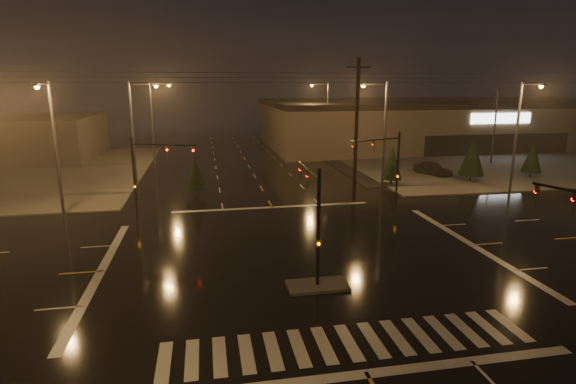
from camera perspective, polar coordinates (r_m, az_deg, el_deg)
name	(u,v)px	position (r m, az deg, el deg)	size (l,w,h in m)	color
ground	(301,257)	(26.39, 1.60, -8.26)	(140.00, 140.00, 0.00)	black
sidewalk_ne	(472,159)	(65.14, 22.36, 3.95)	(36.00, 36.00, 0.12)	#4D4A45
median_island	(317,285)	(22.79, 3.76, -11.75)	(3.00, 1.60, 0.15)	#4D4A45
crosswalk	(349,342)	(18.61, 7.74, -18.37)	(15.00, 2.60, 0.01)	beige
stop_bar_near	(367,374)	(17.05, 9.99, -21.79)	(16.00, 0.50, 0.01)	beige
stop_bar_far	(272,207)	(36.66, -2.01, -1.95)	(16.00, 0.50, 0.01)	beige
parking_lot	(516,160)	(66.40, 26.92, 3.64)	(50.00, 24.00, 0.08)	black
retail_building	(447,120)	(80.88, 19.51, 8.58)	(60.20, 28.30, 7.20)	#716751
signal_mast_median	(314,209)	(22.34, 3.32, -2.19)	(0.25, 4.59, 6.00)	black
signal_mast_ne	(389,160)	(37.59, 12.64, 4.03)	(4.84, 1.86, 6.00)	black
signal_mast_nw	(147,167)	(34.86, -17.49, 3.00)	(4.84, 1.86, 6.00)	black
streetlight_1	(136,130)	(42.55, -18.76, 7.46)	(2.77, 0.32, 10.00)	#38383A
streetlight_2	(154,117)	(58.38, -16.63, 9.09)	(2.77, 0.32, 10.00)	#38383A
streetlight_3	(382,128)	(43.35, 11.82, 7.99)	(2.77, 0.32, 10.00)	#38383A
streetlight_4	(326,114)	(62.26, 4.79, 9.84)	(2.77, 0.32, 10.00)	#38383A
streetlight_5	(54,141)	(36.96, -27.63, 5.81)	(0.32, 2.77, 10.00)	#38383A
streetlight_6	(519,131)	(44.60, 27.30, 6.93)	(0.32, 2.77, 10.00)	#38383A
utility_pole_1	(356,127)	(40.33, 8.68, 8.19)	(2.20, 0.32, 12.00)	black
conifer_0	(392,163)	(45.10, 13.08, 3.60)	(2.02, 2.02, 3.85)	black
conifer_1	(472,156)	(49.42, 22.36, 4.27)	(2.55, 2.55, 4.69)	black
conifer_2	(533,157)	(54.12, 28.63, 3.91)	(2.01, 2.01, 3.84)	black
conifer_3	(195,172)	(40.57, -11.71, 2.50)	(1.94, 1.94, 3.74)	black
car_parked	(433,168)	(51.84, 17.91, 2.86)	(1.79, 4.45, 1.52)	black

